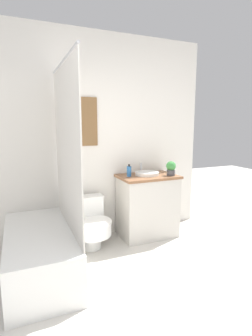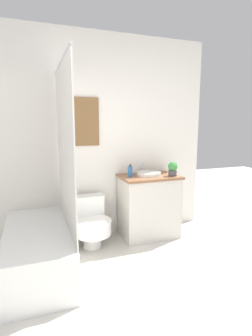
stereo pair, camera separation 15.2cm
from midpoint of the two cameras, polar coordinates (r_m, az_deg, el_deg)
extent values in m
cube|color=white|center=(3.26, -5.94, 6.51)|extent=(3.02, 0.05, 2.50)
cube|color=brown|center=(3.18, -8.75, 9.93)|extent=(0.47, 0.02, 0.57)
cube|color=silver|center=(3.18, -8.73, 9.93)|extent=(0.44, 0.01, 0.54)
cube|color=white|center=(2.76, -17.04, -16.77)|extent=(0.60, 1.30, 0.43)
cube|color=silver|center=(2.53, -11.43, 2.49)|extent=(0.01, 1.20, 1.66)
cylinder|color=#B7B7BC|center=(2.57, -12.10, 21.70)|extent=(0.02, 1.20, 0.02)
cylinder|color=white|center=(3.17, -5.95, -15.27)|extent=(0.21, 0.21, 0.18)
cylinder|color=white|center=(3.06, -5.76, -12.91)|extent=(0.41, 0.41, 0.14)
cylinder|color=white|center=(3.03, -5.79, -11.52)|extent=(0.42, 0.42, 0.02)
cube|color=white|center=(3.24, -6.90, -9.08)|extent=(0.37, 0.17, 0.33)
cube|color=white|center=(3.19, -6.96, -6.14)|extent=(0.38, 0.18, 0.02)
cube|color=beige|center=(3.37, 6.28, -8.48)|extent=(0.70, 0.46, 0.76)
cube|color=brown|center=(3.27, 6.41, -1.91)|extent=(0.73, 0.49, 0.03)
cylinder|color=white|center=(3.28, 6.26, -1.24)|extent=(0.30, 0.30, 0.04)
cylinder|color=silver|center=(3.43, 4.99, 0.01)|extent=(0.02, 0.02, 0.13)
cylinder|color=#2D6BB2|center=(3.18, 2.29, -0.76)|extent=(0.06, 0.06, 0.12)
cylinder|color=black|center=(3.17, 2.30, 0.57)|extent=(0.02, 0.02, 0.02)
cylinder|color=#4C4C51|center=(3.29, 11.41, -1.09)|extent=(0.10, 0.10, 0.07)
sphere|color=#3D8E42|center=(3.27, 11.45, 0.33)|extent=(0.12, 0.12, 0.12)
camera|label=1|loc=(0.08, -88.51, 0.25)|focal=28.00mm
camera|label=2|loc=(0.08, 91.49, -0.25)|focal=28.00mm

